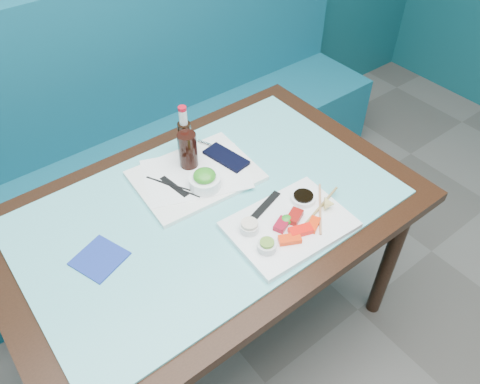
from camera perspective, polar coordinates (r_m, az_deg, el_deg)
booth_bench at (r=2.39m, az=-15.05°, el=3.36°), size 3.00×0.56×1.17m
dining_table at (r=1.63m, az=-3.72°, el=-3.98°), size 1.40×0.90×0.75m
glass_top at (r=1.57m, az=-3.86°, el=-1.86°), size 1.22×0.76×0.01m
sashimi_plate at (r=1.50m, az=6.04°, el=-4.03°), size 0.39×0.29×0.02m
salmon_left at (r=1.44m, az=6.09°, el=-5.76°), size 0.08×0.06×0.02m
salmon_mid at (r=1.47m, az=7.41°, el=-4.69°), size 0.08×0.06×0.02m
salmon_right at (r=1.49m, az=8.94°, el=-3.94°), size 0.07×0.06×0.01m
tuna_left at (r=1.48m, az=5.10°, el=-3.97°), size 0.07×0.05×0.02m
tuna_right at (r=1.50m, az=6.68°, el=-2.98°), size 0.07×0.06×0.02m
seaweed_garnish at (r=1.49m, az=5.70°, el=-3.35°), size 0.05×0.05×0.02m
ramekin_wasabi at (r=1.41m, az=3.29°, el=-6.62°), size 0.06×0.06×0.02m
wasabi_fill at (r=1.40m, az=3.31°, el=-6.18°), size 0.05×0.05×0.01m
ramekin_ginger at (r=1.46m, az=1.15°, el=-4.36°), size 0.07×0.07×0.03m
ginger_fill at (r=1.44m, az=1.16°, el=-3.88°), size 0.06×0.06×0.01m
soy_dish at (r=1.57m, az=7.71°, el=-0.74°), size 0.10×0.10×0.02m
soy_fill at (r=1.56m, az=7.75°, el=-0.45°), size 0.08×0.08×0.01m
lemon_wedge at (r=1.54m, az=10.86°, el=-1.41°), size 0.05×0.05×0.04m
chopstick_sleeve at (r=1.54m, az=3.04°, el=-1.70°), size 0.16×0.07×0.00m
wooden_chopstick_a at (r=1.54m, az=9.48°, el=-2.11°), size 0.25×0.08×0.01m
wooden_chopstick_b at (r=1.55m, az=9.74°, el=-1.96°), size 0.16×0.17×0.01m
serving_tray at (r=1.67m, az=-5.42°, el=1.99°), size 0.44×0.34×0.02m
paper_placemat at (r=1.66m, az=-5.44°, el=2.22°), size 0.43×0.37×0.00m
seaweed_bowl at (r=1.60m, az=-4.29°, el=1.21°), size 0.11×0.11×0.04m
seaweed_salad at (r=1.58m, az=-4.35°, el=1.99°), size 0.10×0.10×0.04m
cola_glass at (r=1.66m, az=-6.37°, el=5.09°), size 0.08×0.08×0.14m
navy_pouch at (r=1.71m, az=-1.71°, el=4.22°), size 0.11×0.18×0.01m
fork at (r=1.78m, az=-3.89°, el=5.82°), size 0.05×0.09×0.01m
black_chopstick_a at (r=1.62m, az=-8.15°, el=0.63°), size 0.09×0.20×0.01m
black_chopstick_b at (r=1.62m, az=-7.92°, el=0.75°), size 0.12×0.20×0.01m
tray_sleeve at (r=1.62m, az=-8.03°, el=0.66°), size 0.04×0.14×0.00m
cola_bottle_body at (r=1.73m, az=-6.69°, el=6.43°), size 0.05×0.05×0.14m
cola_bottle_neck at (r=1.68m, az=-6.96°, el=9.07°), size 0.03×0.03×0.06m
cola_bottle_cap at (r=1.66m, az=-7.07°, el=10.06°), size 0.03×0.03×0.01m
blue_napkin at (r=1.48m, az=-16.75°, el=-7.77°), size 0.17×0.17×0.01m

